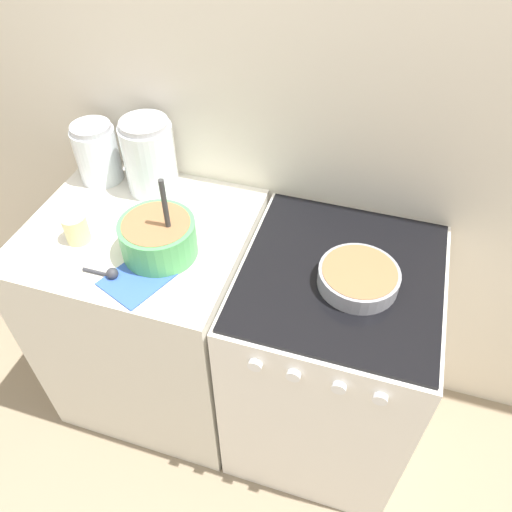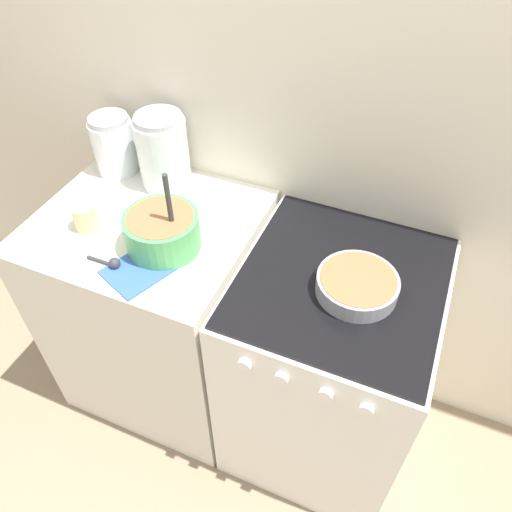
{
  "view_description": "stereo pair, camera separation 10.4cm",
  "coord_description": "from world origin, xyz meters",
  "px_view_note": "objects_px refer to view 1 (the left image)",
  "views": [
    {
      "loc": [
        0.38,
        -0.73,
        2.03
      ],
      "look_at": [
        0.07,
        0.27,
        0.99
      ],
      "focal_mm": 35.0,
      "sensor_mm": 36.0,
      "label": 1
    },
    {
      "loc": [
        0.48,
        -0.69,
        2.03
      ],
      "look_at": [
        0.07,
        0.27,
        0.99
      ],
      "focal_mm": 35.0,
      "sensor_mm": 36.0,
      "label": 2
    }
  ],
  "objects_px": {
    "storage_jar_left": "(98,156)",
    "storage_jar_middle": "(150,161)",
    "mixing_bowl": "(158,236)",
    "stove": "(327,360)",
    "baking_pan": "(358,277)",
    "tin_can": "(76,229)"
  },
  "relations": [
    {
      "from": "storage_jar_left",
      "to": "storage_jar_middle",
      "type": "relative_size",
      "value": 0.81
    },
    {
      "from": "mixing_bowl",
      "to": "storage_jar_left",
      "type": "distance_m",
      "value": 0.48
    },
    {
      "from": "storage_jar_left",
      "to": "mixing_bowl",
      "type": "bearing_deg",
      "value": -38.7
    },
    {
      "from": "stove",
      "to": "storage_jar_middle",
      "type": "height_order",
      "value": "storage_jar_middle"
    },
    {
      "from": "mixing_bowl",
      "to": "storage_jar_middle",
      "type": "bearing_deg",
      "value": 118.76
    },
    {
      "from": "baking_pan",
      "to": "storage_jar_left",
      "type": "distance_m",
      "value": 1.01
    },
    {
      "from": "stove",
      "to": "mixing_bowl",
      "type": "xyz_separation_m",
      "value": [
        -0.56,
        -0.08,
        0.54
      ]
    },
    {
      "from": "storage_jar_middle",
      "to": "tin_can",
      "type": "height_order",
      "value": "storage_jar_middle"
    },
    {
      "from": "baking_pan",
      "to": "tin_can",
      "type": "height_order",
      "value": "tin_can"
    },
    {
      "from": "mixing_bowl",
      "to": "stove",
      "type": "bearing_deg",
      "value": 8.16
    },
    {
      "from": "baking_pan",
      "to": "tin_can",
      "type": "distance_m",
      "value": 0.89
    },
    {
      "from": "stove",
      "to": "storage_jar_middle",
      "type": "distance_m",
      "value": 0.95
    },
    {
      "from": "mixing_bowl",
      "to": "tin_can",
      "type": "xyz_separation_m",
      "value": [
        -0.28,
        -0.02,
        -0.02
      ]
    },
    {
      "from": "storage_jar_middle",
      "to": "mixing_bowl",
      "type": "bearing_deg",
      "value": -61.24
    },
    {
      "from": "baking_pan",
      "to": "storage_jar_middle",
      "type": "relative_size",
      "value": 0.88
    },
    {
      "from": "baking_pan",
      "to": "tin_can",
      "type": "relative_size",
      "value": 2.53
    },
    {
      "from": "storage_jar_middle",
      "to": "storage_jar_left",
      "type": "bearing_deg",
      "value": 180.0
    },
    {
      "from": "mixing_bowl",
      "to": "tin_can",
      "type": "height_order",
      "value": "mixing_bowl"
    },
    {
      "from": "storage_jar_left",
      "to": "baking_pan",
      "type": "bearing_deg",
      "value": -14.29
    },
    {
      "from": "storage_jar_left",
      "to": "stove",
      "type": "bearing_deg",
      "value": -13.21
    },
    {
      "from": "mixing_bowl",
      "to": "storage_jar_middle",
      "type": "relative_size",
      "value": 1.07
    },
    {
      "from": "tin_can",
      "to": "stove",
      "type": "bearing_deg",
      "value": 7.1
    }
  ]
}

